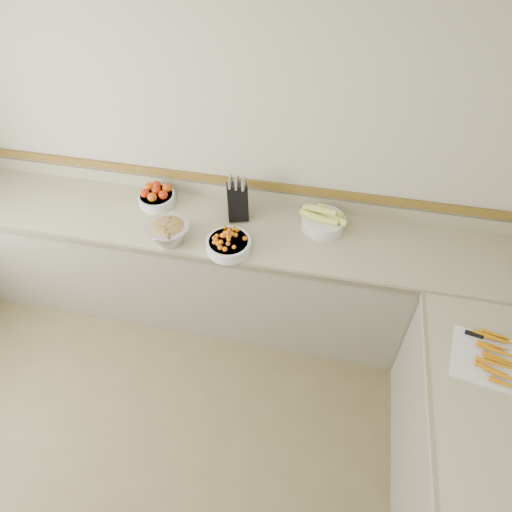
% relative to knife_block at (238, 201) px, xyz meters
% --- Properties ---
extents(back_wall, '(4.00, 0.00, 4.00)m').
position_rel_knife_block_xyz_m(back_wall, '(-0.13, 0.20, 0.27)').
color(back_wall, '#ADA88F').
rests_on(back_wall, ground_plane).
extents(counter_back, '(4.00, 0.65, 1.08)m').
position_rel_knife_block_xyz_m(counter_back, '(-0.13, -0.12, -0.58)').
color(counter_back, gray).
rests_on(counter_back, ground_plane).
extents(knife_block, '(0.18, 0.20, 0.33)m').
position_rel_knife_block_xyz_m(knife_block, '(0.00, 0.00, 0.00)').
color(knife_block, black).
rests_on(knife_block, counter_back).
extents(tomato_bowl, '(0.26, 0.26, 0.13)m').
position_rel_knife_block_xyz_m(tomato_bowl, '(-0.60, 0.03, -0.08)').
color(tomato_bowl, silver).
rests_on(tomato_bowl, counter_back).
extents(cherry_tomato_bowl, '(0.29, 0.29, 0.16)m').
position_rel_knife_block_xyz_m(cherry_tomato_bowl, '(0.02, -0.33, -0.08)').
color(cherry_tomato_bowl, silver).
rests_on(cherry_tomato_bowl, counter_back).
extents(corn_bowl, '(0.32, 0.29, 0.17)m').
position_rel_knife_block_xyz_m(corn_bowl, '(0.59, 0.00, -0.07)').
color(corn_bowl, silver).
rests_on(corn_bowl, counter_back).
extents(rhubarb_bowl, '(0.28, 0.28, 0.16)m').
position_rel_knife_block_xyz_m(rhubarb_bowl, '(-0.38, -0.33, -0.05)').
color(rhubarb_bowl, '#B2B2BA').
rests_on(rhubarb_bowl, counter_back).
extents(cutting_board, '(0.48, 0.40, 0.06)m').
position_rel_knife_block_xyz_m(cutting_board, '(1.57, -0.85, -0.12)').
color(cutting_board, beige).
rests_on(cutting_board, counter_right).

